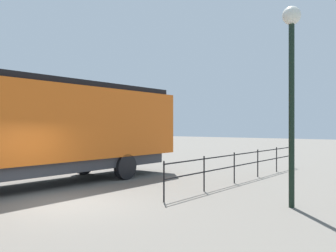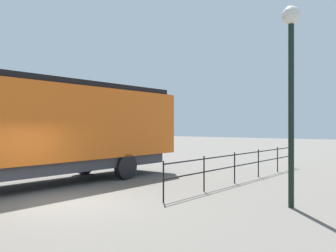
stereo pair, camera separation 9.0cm
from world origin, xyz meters
name	(u,v)px [view 1 (the left image)]	position (x,y,z in m)	size (l,w,h in m)	color
ground_plane	(64,204)	(0.00, 0.00, 0.00)	(120.00, 120.00, 0.00)	#666059
lamp_post	(292,64)	(5.48, 3.71, 4.09)	(0.52, 0.52, 5.71)	black
platform_fence	(247,161)	(2.16, 7.79, 0.82)	(0.05, 11.53, 1.25)	black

